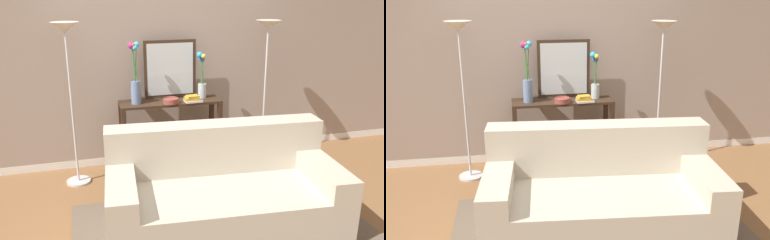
% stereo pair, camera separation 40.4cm
% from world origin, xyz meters
% --- Properties ---
extents(back_wall, '(12.00, 0.15, 2.67)m').
position_xyz_m(back_wall, '(0.00, 1.92, 1.33)').
color(back_wall, white).
rests_on(back_wall, ground).
extents(area_rug, '(2.60, 1.72, 0.01)m').
position_xyz_m(area_rug, '(0.37, 0.03, 0.01)').
color(area_rug, brown).
rests_on(area_rug, ground).
extents(couch, '(2.06, 1.13, 0.88)m').
position_xyz_m(couch, '(0.37, 0.20, 0.31)').
color(couch, '#BCB29E').
rests_on(couch, ground).
extents(console_table, '(1.14, 0.36, 0.83)m').
position_xyz_m(console_table, '(0.21, 1.54, 0.56)').
color(console_table, '#382619').
rests_on(console_table, ground).
extents(floor_lamp_left, '(0.28, 0.28, 1.73)m').
position_xyz_m(floor_lamp_left, '(-0.86, 1.44, 1.36)').
color(floor_lamp_left, silver).
rests_on(floor_lamp_left, ground).
extents(floor_lamp_right, '(0.28, 0.28, 1.70)m').
position_xyz_m(floor_lamp_right, '(1.33, 1.44, 1.34)').
color(floor_lamp_right, silver).
rests_on(floor_lamp_right, ground).
extents(wall_mirror, '(0.60, 0.02, 0.66)m').
position_xyz_m(wall_mirror, '(0.25, 1.69, 1.16)').
color(wall_mirror, '#382619').
rests_on(wall_mirror, console_table).
extents(vase_tall_flowers, '(0.13, 0.12, 0.68)m').
position_xyz_m(vase_tall_flowers, '(-0.18, 1.52, 1.10)').
color(vase_tall_flowers, '#6B84AD').
rests_on(vase_tall_flowers, console_table).
extents(vase_short_flowers, '(0.12, 0.13, 0.54)m').
position_xyz_m(vase_short_flowers, '(0.60, 1.57, 1.07)').
color(vase_short_flowers, silver).
rests_on(vase_short_flowers, console_table).
extents(fruit_bowl, '(0.17, 0.17, 0.06)m').
position_xyz_m(fruit_bowl, '(0.20, 1.43, 0.86)').
color(fruit_bowl, brown).
rests_on(fruit_bowl, console_table).
extents(book_stack, '(0.20, 0.15, 0.07)m').
position_xyz_m(book_stack, '(0.44, 1.43, 0.86)').
color(book_stack, silver).
rests_on(book_stack, console_table).
extents(book_row_under_console, '(0.45, 0.18, 0.13)m').
position_xyz_m(book_row_under_console, '(-0.03, 1.54, 0.06)').
color(book_row_under_console, gold).
rests_on(book_row_under_console, ground).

